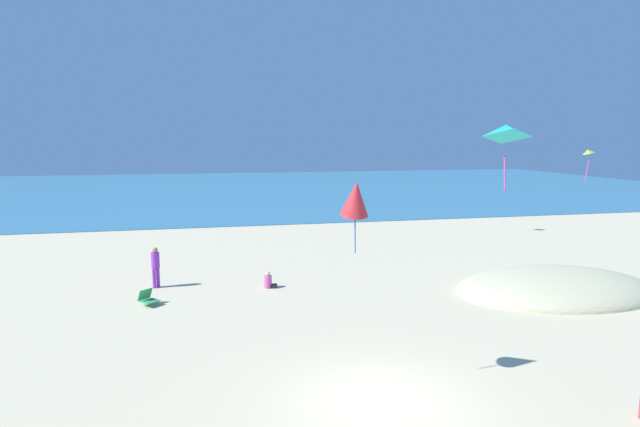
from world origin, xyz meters
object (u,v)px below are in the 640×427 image
Objects in this scene: person_1 at (269,282)px; beach_chair_far_left at (148,298)px; person_3 at (156,264)px; kite_red at (355,199)px; kite_lime at (588,153)px; kite_teal at (506,131)px.

beach_chair_far_left is at bearing -155.95° from person_1.
beach_chair_far_left is 0.50× the size of person_3.
beach_chair_far_left is 1.21× the size of person_1.
kite_lime is at bearing 13.62° from kite_red.
kite_teal reaches higher than beach_chair_far_left.
kite_teal reaches higher than kite_lime.
person_3 is (0.13, 2.50, 0.73)m from beach_chair_far_left.
kite_teal is at bearing -64.56° from person_1.
person_3 reaches higher than beach_chair_far_left.
kite_teal reaches higher than person_3.
kite_red reaches higher than person_1.
kite_lime is (13.98, -6.35, 5.66)m from beach_chair_far_left.
person_1 is at bearing 36.34° from person_3.
person_3 reaches higher than person_1.
beach_chair_far_left is 0.85× the size of kite_lime.
kite_red is at bearing -76.02° from person_1.
kite_lime is at bearing 22.97° from beach_chair_far_left.
kite_teal is (3.65, -11.86, 6.27)m from person_1.
person_3 is 0.95× the size of kite_red.
kite_red is 3.81m from kite_teal.
beach_chair_far_left is 11.17m from kite_red.
person_3 is (-4.73, 1.13, 0.75)m from person_1.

